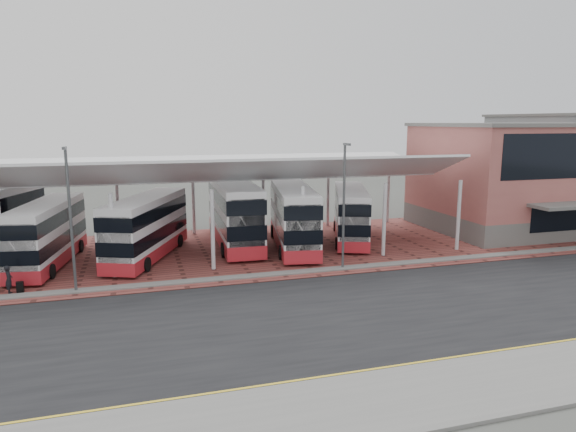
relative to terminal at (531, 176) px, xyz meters
name	(u,v)px	position (x,y,z in m)	size (l,w,h in m)	color
ground	(353,305)	(-23.00, -13.92, -4.66)	(140.00, 140.00, 0.00)	#444541
road	(362,312)	(-23.00, -14.92, -4.65)	(120.00, 14.00, 0.02)	black
forecourt	(309,245)	(-21.00, -0.92, -4.63)	(72.00, 16.00, 0.06)	brown
sidewalk	(457,389)	(-23.00, -22.92, -4.59)	(120.00, 4.00, 0.14)	slate
north_kerb	(314,271)	(-23.00, -7.72, -4.59)	(120.00, 0.80, 0.14)	slate
yellow_line_near	(426,365)	(-23.00, -20.92, -4.63)	(120.00, 0.12, 0.01)	gold
yellow_line_far	(422,362)	(-23.00, -20.62, -4.63)	(120.00, 0.12, 0.01)	gold
canopy	(200,172)	(-29.00, 0.01, 1.14)	(37.00, 11.63, 7.07)	silver
terminal	(531,176)	(0.00, 0.00, 0.00)	(18.40, 14.40, 9.25)	#61605C
lamp_west	(70,215)	(-37.00, -7.65, -0.30)	(0.16, 0.90, 8.07)	#4D5053
lamp_east	(344,202)	(-21.00, -7.65, -0.30)	(0.16, 0.90, 8.07)	#4D5053
bus_1	(47,235)	(-39.24, -1.43, -2.55)	(3.91, 10.26, 4.13)	silver
bus_2	(147,228)	(-32.94, -1.40, -2.49)	(6.17, 10.43, 4.25)	silver
bus_3	(234,214)	(-26.43, 0.88, -2.21)	(3.28, 11.77, 4.81)	silver
bus_4	(293,217)	(-22.39, -1.28, -2.34)	(4.46, 11.33, 4.55)	silver
bus_5	(351,215)	(-17.31, -0.29, -2.56)	(5.62, 10.16, 4.11)	silver
pedestrian	(9,280)	(-40.44, -7.04, -3.80)	(0.58, 0.38, 1.59)	black
suitcase	(20,287)	(-39.93, -6.98, -4.29)	(0.36, 0.26, 0.61)	black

